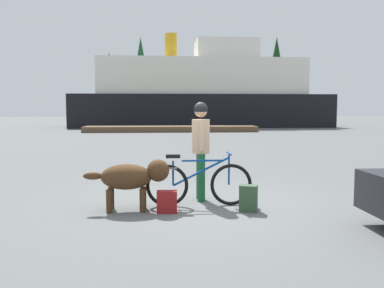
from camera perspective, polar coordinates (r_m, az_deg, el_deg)
name	(u,v)px	position (r m, az deg, el deg)	size (l,w,h in m)	color
ground_plane	(204,205)	(7.16, 1.64, -8.46)	(160.00, 160.00, 0.00)	#595B5B
bicycle	(198,183)	(7.02, 0.91, -5.49)	(1.81, 0.44, 0.91)	black
person_cyclist	(201,141)	(7.38, 1.22, 0.44)	(0.32, 0.53, 1.78)	#19592D
dog	(132,177)	(6.76, -8.28, -4.54)	(1.39, 0.49, 0.84)	#472D19
backpack	(248,198)	(6.74, 7.84, -7.49)	(0.28, 0.20, 0.43)	#334C33
handbag_pannier	(167,202)	(6.63, -3.50, -8.01)	(0.32, 0.18, 0.35)	maroon
dock_pier	(171,129)	(29.83, -2.97, 2.11)	(12.37, 2.38, 0.40)	brown
ferry_boat	(202,95)	(38.51, 1.37, 6.88)	(23.00, 7.48, 8.51)	black
pine_tree_far_left	(109,77)	(55.91, -11.40, 9.12)	(2.82, 2.82, 9.08)	#4C331E
pine_tree_center	(141,72)	(56.84, -7.11, 9.94)	(3.27, 3.27, 11.30)	#4C331E
pine_tree_far_right	(276,68)	(58.63, 11.63, 10.23)	(3.22, 3.22, 11.49)	#4C331E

